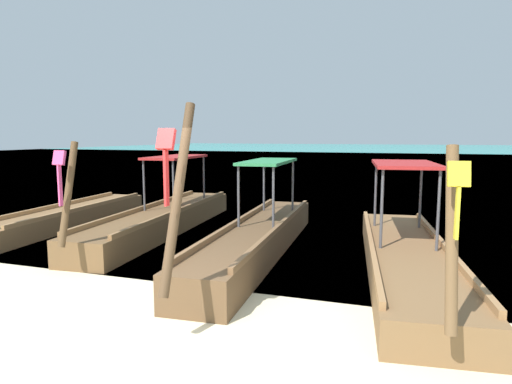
% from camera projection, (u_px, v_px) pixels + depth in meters
% --- Properties ---
extents(ground, '(120.00, 120.00, 0.00)m').
position_uv_depth(ground, '(152.00, 339.00, 5.33)').
color(ground, beige).
extents(sea_water, '(120.00, 120.00, 0.00)m').
position_uv_depth(sea_water, '(386.00, 152.00, 63.49)').
color(sea_water, teal).
rests_on(sea_water, ground).
extents(longtail_boat_green_ribbon, '(1.43, 6.37, 2.39)m').
position_uv_depth(longtail_boat_green_ribbon, '(69.00, 216.00, 11.98)').
color(longtail_boat_green_ribbon, brown).
rests_on(longtail_boat_green_ribbon, ground).
extents(longtail_boat_pink_ribbon, '(1.69, 7.42, 2.31)m').
position_uv_depth(longtail_boat_pink_ribbon, '(163.00, 218.00, 11.25)').
color(longtail_boat_pink_ribbon, brown).
rests_on(longtail_boat_pink_ribbon, ground).
extents(longtail_boat_red_ribbon, '(1.44, 7.73, 2.82)m').
position_uv_depth(longtail_boat_red_ribbon, '(258.00, 237.00, 9.11)').
color(longtail_boat_red_ribbon, brown).
rests_on(longtail_boat_red_ribbon, ground).
extents(longtail_boat_yellow_ribbon, '(2.07, 6.94, 2.32)m').
position_uv_depth(longtail_boat_yellow_ribbon, '(406.00, 256.00, 7.82)').
color(longtail_boat_yellow_ribbon, brown).
rests_on(longtail_boat_yellow_ribbon, ground).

